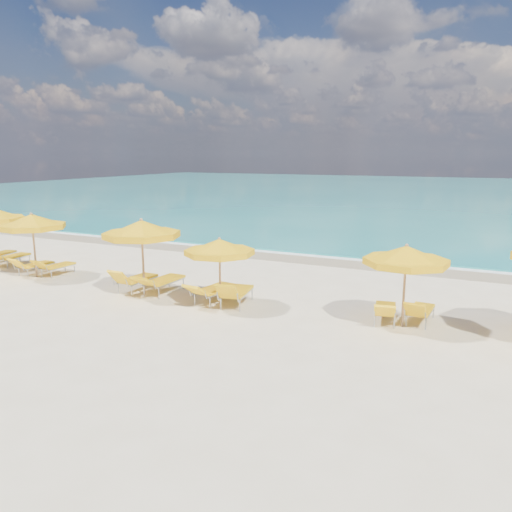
% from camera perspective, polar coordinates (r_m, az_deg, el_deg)
% --- Properties ---
extents(ground_plane, '(120.00, 120.00, 0.00)m').
position_cam_1_polar(ground_plane, '(15.17, -2.44, -5.48)').
color(ground_plane, beige).
extents(ocean, '(120.00, 80.00, 0.30)m').
position_cam_1_polar(ocean, '(61.35, 19.10, 6.82)').
color(ocean, '#167C7A').
rests_on(ocean, ground).
extents(wet_sand_band, '(120.00, 2.60, 0.01)m').
position_cam_1_polar(wet_sand_band, '(21.78, 6.67, -0.27)').
color(wet_sand_band, tan).
rests_on(wet_sand_band, ground).
extents(foam_line, '(120.00, 1.20, 0.03)m').
position_cam_1_polar(foam_line, '(22.52, 7.33, 0.11)').
color(foam_line, white).
rests_on(foam_line, ground).
extents(whitecap_near, '(14.00, 0.36, 0.05)m').
position_cam_1_polar(whitecap_near, '(32.74, 2.15, 3.79)').
color(whitecap_near, white).
rests_on(whitecap_near, ground).
extents(whitecap_far, '(18.00, 0.30, 0.05)m').
position_cam_1_polar(whitecap_far, '(37.10, 27.11, 3.44)').
color(whitecap_far, white).
rests_on(whitecap_far, ground).
extents(umbrella_2, '(2.93, 2.93, 2.38)m').
position_cam_1_polar(umbrella_2, '(19.76, -24.23, 3.55)').
color(umbrella_2, tan).
rests_on(umbrella_2, ground).
extents(umbrella_3, '(2.53, 2.53, 2.48)m').
position_cam_1_polar(umbrella_3, '(16.10, -12.95, 2.94)').
color(umbrella_3, tan).
rests_on(umbrella_3, ground).
extents(umbrella_4, '(2.49, 2.49, 2.09)m').
position_cam_1_polar(umbrella_4, '(14.50, -4.20, 0.97)').
color(umbrella_4, tan).
rests_on(umbrella_4, ground).
extents(umbrella_5, '(2.68, 2.68, 2.21)m').
position_cam_1_polar(umbrella_5, '(13.30, 16.78, -0.02)').
color(umbrella_5, tan).
rests_on(umbrella_5, ground).
extents(lounger_1_left, '(0.86, 1.74, 0.79)m').
position_cam_1_polar(lounger_1_left, '(23.45, -27.23, -0.12)').
color(lounger_1_left, '#A5A8AD').
rests_on(lounger_1_left, ground).
extents(lounger_1_right, '(0.73, 1.83, 0.70)m').
position_cam_1_polar(lounger_1_right, '(22.54, -26.04, -0.43)').
color(lounger_1_right, '#A5A8AD').
rests_on(lounger_1_right, ground).
extents(lounger_2_left, '(0.65, 1.67, 0.77)m').
position_cam_1_polar(lounger_2_left, '(20.58, -23.93, -1.31)').
color(lounger_2_left, '#A5A8AD').
rests_on(lounger_2_left, ground).
extents(lounger_2_right, '(0.60, 1.66, 0.74)m').
position_cam_1_polar(lounger_2_right, '(20.08, -21.75, -1.45)').
color(lounger_2_right, '#A5A8AD').
rests_on(lounger_2_right, ground).
extents(lounger_3_left, '(0.69, 1.83, 0.90)m').
position_cam_1_polar(lounger_3_left, '(17.01, -13.48, -3.09)').
color(lounger_3_left, '#A5A8AD').
rests_on(lounger_3_left, ground).
extents(lounger_3_right, '(0.73, 2.05, 0.80)m').
position_cam_1_polar(lounger_3_right, '(16.55, -10.57, -3.34)').
color(lounger_3_right, '#A5A8AD').
rests_on(lounger_3_right, ground).
extents(lounger_4_left, '(0.86, 2.00, 0.80)m').
position_cam_1_polar(lounger_4_left, '(15.34, -4.83, -4.40)').
color(lounger_4_left, '#A5A8AD').
rests_on(lounger_4_left, ground).
extents(lounger_4_right, '(0.94, 1.96, 0.92)m').
position_cam_1_polar(lounger_4_right, '(14.97, -2.25, -4.75)').
color(lounger_4_right, '#A5A8AD').
rests_on(lounger_4_right, ground).
extents(lounger_5_left, '(0.82, 1.71, 0.76)m').
position_cam_1_polar(lounger_5_left, '(13.97, 14.53, -6.48)').
color(lounger_5_left, '#A5A8AD').
rests_on(lounger_5_left, ground).
extents(lounger_5_right, '(0.65, 1.63, 0.80)m').
position_cam_1_polar(lounger_5_right, '(14.16, 18.23, -6.45)').
color(lounger_5_right, '#A5A8AD').
rests_on(lounger_5_right, ground).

